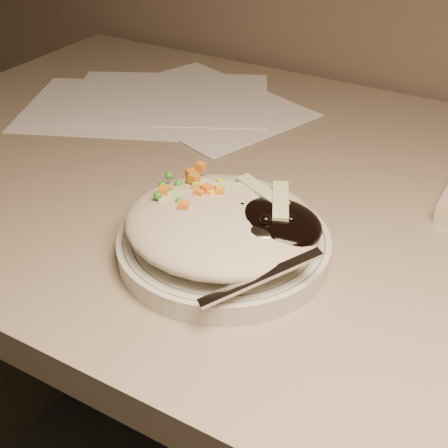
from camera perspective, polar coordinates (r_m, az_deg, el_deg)
The scene contains 5 objects.
desk at distance 0.84m, azimuth 12.34°, elevation -10.50°, with size 1.40×0.70×0.74m.
plate at distance 0.62m, azimuth 0.00°, elevation -2.00°, with size 0.21×0.21×0.02m, color beige.
plate_rim at distance 0.61m, azimuth 0.00°, elevation -1.24°, with size 0.20×0.20×0.00m.
meal at distance 0.60m, azimuth 0.31°, elevation 0.30°, with size 0.21×0.19×0.05m.
papers at distance 0.97m, azimuth -5.27°, elevation 10.99°, with size 0.45×0.38×0.00m.
Camera 1 is at (0.14, 0.79, 1.11)m, focal length 50.00 mm.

